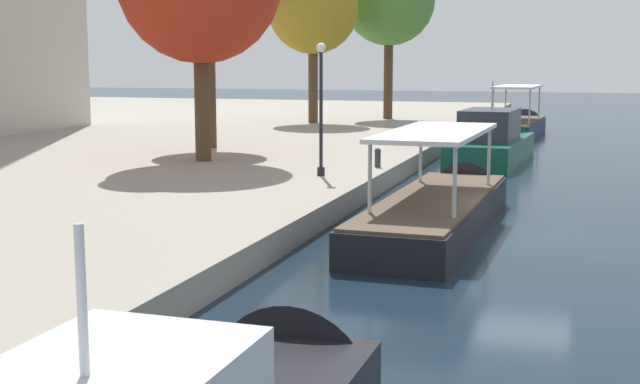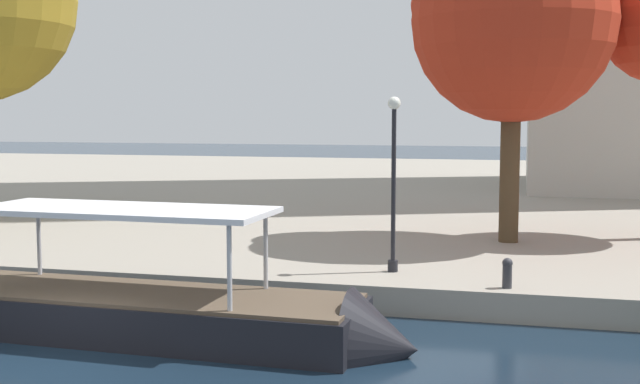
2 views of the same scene
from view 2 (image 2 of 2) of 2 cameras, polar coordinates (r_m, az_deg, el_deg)
name	(u,v)px [view 2 (image 2 of 2)]	position (r m, az deg, el deg)	size (l,w,h in m)	color
ground_plane	(46,367)	(16.53, -18.96, -11.74)	(220.00, 220.00, 0.00)	#142333
dock_promenade	(369,190)	(47.14, 3.48, 0.11)	(120.00, 55.00, 0.72)	gray
tour_boat_2	(162,324)	(17.89, -11.21, -9.19)	(11.78, 2.91, 3.81)	black
mooring_bollard_0	(507,272)	(19.54, 13.20, -5.57)	(0.25, 0.25, 0.72)	#2D2D33
lamp_post	(394,177)	(20.81, 5.27, 1.07)	(0.33, 0.33, 4.56)	black
tree_5	(506,17)	(26.44, 13.08, 12.04)	(6.59, 6.44, 10.27)	#4C3823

